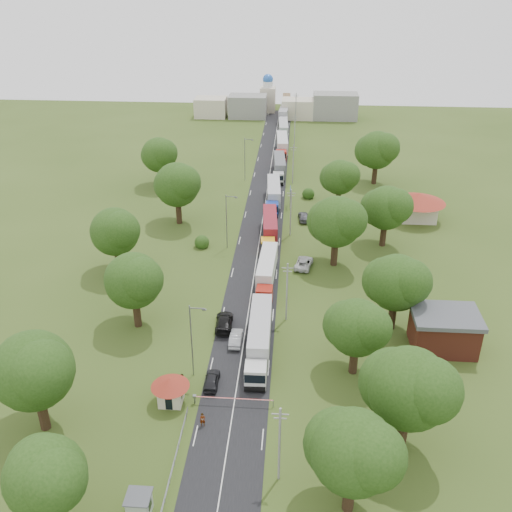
# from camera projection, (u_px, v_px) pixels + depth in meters

# --- Properties ---
(ground) EXTENTS (260.00, 260.00, 0.00)m
(ground) POSITION_uv_depth(u_px,v_px,m) (251.00, 293.00, 87.24)
(ground) COLOR #344818
(ground) RESTS_ON ground
(road) EXTENTS (8.00, 200.00, 0.04)m
(road) POSITION_uv_depth(u_px,v_px,m) (260.00, 237.00, 104.95)
(road) COLOR black
(road) RESTS_ON ground
(boom_barrier) EXTENTS (9.22, 0.35, 1.18)m
(boom_barrier) POSITION_uv_depth(u_px,v_px,m) (222.00, 399.00, 64.79)
(boom_barrier) COLOR slate
(boom_barrier) RESTS_ON ground
(guard_booth) EXTENTS (4.40, 4.40, 3.45)m
(guard_booth) POSITION_uv_depth(u_px,v_px,m) (170.00, 387.00, 64.58)
(guard_booth) COLOR beige
(guard_booth) RESTS_ON ground
(kiosk) EXTENTS (2.30, 2.30, 2.41)m
(kiosk) POSITION_uv_depth(u_px,v_px,m) (139.00, 505.00, 51.72)
(kiosk) COLOR #99A593
(kiosk) RESTS_ON ground
(guard_rail) EXTENTS (0.10, 17.00, 1.70)m
(guard_rail) POSITION_uv_depth(u_px,v_px,m) (173.00, 472.00, 56.58)
(guard_rail) COLOR slate
(guard_rail) RESTS_ON ground
(info_sign) EXTENTS (0.12, 3.10, 4.10)m
(info_sign) POSITION_uv_depth(u_px,v_px,m) (290.00, 193.00, 116.52)
(info_sign) COLOR slate
(info_sign) RESTS_ON ground
(pole_0) EXTENTS (1.60, 0.24, 9.00)m
(pole_0) POSITION_uv_depth(u_px,v_px,m) (280.00, 443.00, 53.74)
(pole_0) COLOR gray
(pole_0) RESTS_ON ground
(pole_1) EXTENTS (1.60, 0.24, 9.00)m
(pole_1) POSITION_uv_depth(u_px,v_px,m) (287.00, 291.00, 78.53)
(pole_1) COLOR gray
(pole_1) RESTS_ON ground
(pole_2) EXTENTS (1.60, 0.24, 9.00)m
(pole_2) POSITION_uv_depth(u_px,v_px,m) (291.00, 212.00, 103.33)
(pole_2) COLOR gray
(pole_2) RESTS_ON ground
(pole_3) EXTENTS (1.60, 0.24, 9.00)m
(pole_3) POSITION_uv_depth(u_px,v_px,m) (293.00, 163.00, 128.12)
(pole_3) COLOR gray
(pole_3) RESTS_ON ground
(pole_4) EXTENTS (1.60, 0.24, 9.00)m
(pole_4) POSITION_uv_depth(u_px,v_px,m) (295.00, 131.00, 152.91)
(pole_4) COLOR gray
(pole_4) RESTS_ON ground
(pole_5) EXTENTS (1.60, 0.24, 9.00)m
(pole_5) POSITION_uv_depth(u_px,v_px,m) (296.00, 107.00, 177.70)
(pole_5) COLOR gray
(pole_5) RESTS_ON ground
(lamp_0) EXTENTS (2.03, 0.22, 10.00)m
(lamp_0) POSITION_uv_depth(u_px,v_px,m) (193.00, 338.00, 67.33)
(lamp_0) COLOR slate
(lamp_0) RESTS_ON ground
(lamp_1) EXTENTS (2.03, 0.22, 10.00)m
(lamp_1) POSITION_uv_depth(u_px,v_px,m) (227.00, 219.00, 98.32)
(lamp_1) COLOR slate
(lamp_1) RESTS_ON ground
(lamp_2) EXTENTS (2.03, 0.22, 10.00)m
(lamp_2) POSITION_uv_depth(u_px,v_px,m) (245.00, 157.00, 129.31)
(lamp_2) COLOR slate
(lamp_2) RESTS_ON ground
(tree_0) EXTENTS (8.80, 8.80, 11.07)m
(tree_0) POSITION_uv_depth(u_px,v_px,m) (353.00, 450.00, 49.64)
(tree_0) COLOR #382616
(tree_0) RESTS_ON ground
(tree_1) EXTENTS (9.60, 9.60, 12.05)m
(tree_1) POSITION_uv_depth(u_px,v_px,m) (409.00, 387.00, 56.05)
(tree_1) COLOR #382616
(tree_1) RESTS_ON ground
(tree_2) EXTENTS (8.00, 8.00, 10.10)m
(tree_2) POSITION_uv_depth(u_px,v_px,m) (357.00, 327.00, 67.49)
(tree_2) COLOR #382616
(tree_2) RESTS_ON ground
(tree_3) EXTENTS (8.80, 8.80, 11.07)m
(tree_3) POSITION_uv_depth(u_px,v_px,m) (396.00, 282.00, 75.68)
(tree_3) COLOR #382616
(tree_3) RESTS_ON ground
(tree_4) EXTENTS (9.60, 9.60, 12.05)m
(tree_4) POSITION_uv_depth(u_px,v_px,m) (336.00, 221.00, 91.79)
(tree_4) COLOR #382616
(tree_4) RESTS_ON ground
(tree_5) EXTENTS (8.80, 8.80, 11.07)m
(tree_5) POSITION_uv_depth(u_px,v_px,m) (386.00, 207.00, 98.57)
(tree_5) COLOR #382616
(tree_5) RESTS_ON ground
(tree_6) EXTENTS (8.00, 8.00, 10.10)m
(tree_6) POSITION_uv_depth(u_px,v_px,m) (340.00, 177.00, 114.35)
(tree_6) COLOR #382616
(tree_6) RESTS_ON ground
(tree_7) EXTENTS (9.60, 9.60, 12.05)m
(tree_7) POSITION_uv_depth(u_px,v_px,m) (377.00, 150.00, 126.50)
(tree_7) COLOR #382616
(tree_7) RESTS_ON ground
(tree_8) EXTENTS (8.00, 8.00, 10.10)m
(tree_8) POSITION_uv_depth(u_px,v_px,m) (46.00, 475.00, 48.05)
(tree_8) COLOR #382616
(tree_8) RESTS_ON ground
(tree_9) EXTENTS (9.60, 9.60, 12.05)m
(tree_9) POSITION_uv_depth(u_px,v_px,m) (34.00, 369.00, 58.51)
(tree_9) COLOR #382616
(tree_9) RESTS_ON ground
(tree_10) EXTENTS (8.80, 8.80, 11.07)m
(tree_10) POSITION_uv_depth(u_px,v_px,m) (134.00, 280.00, 76.18)
(tree_10) COLOR #382616
(tree_10) RESTS_ON ground
(tree_11) EXTENTS (8.80, 8.80, 11.07)m
(tree_11) POSITION_uv_depth(u_px,v_px,m) (115.00, 231.00, 89.91)
(tree_11) COLOR #382616
(tree_11) RESTS_ON ground
(tree_12) EXTENTS (9.60, 9.60, 12.05)m
(tree_12) POSITION_uv_depth(u_px,v_px,m) (177.00, 184.00, 106.95)
(tree_12) COLOR #382616
(tree_12) RESTS_ON ground
(tree_13) EXTENTS (8.80, 8.80, 11.07)m
(tree_13) POSITION_uv_depth(u_px,v_px,m) (159.00, 155.00, 125.46)
(tree_13) COLOR #382616
(tree_13) RESTS_ON ground
(house_brick) EXTENTS (8.60, 6.60, 5.20)m
(house_brick) POSITION_uv_depth(u_px,v_px,m) (444.00, 330.00, 73.72)
(house_brick) COLOR maroon
(house_brick) RESTS_ON ground
(house_cream) EXTENTS (10.08, 10.08, 5.80)m
(house_cream) POSITION_uv_depth(u_px,v_px,m) (418.00, 202.00, 110.19)
(house_cream) COLOR beige
(house_cream) RESTS_ON ground
(distant_town) EXTENTS (52.00, 8.00, 8.00)m
(distant_town) POSITION_uv_depth(u_px,v_px,m) (281.00, 107.00, 182.99)
(distant_town) COLOR gray
(distant_town) RESTS_ON ground
(church) EXTENTS (5.00, 5.00, 12.30)m
(church) POSITION_uv_depth(u_px,v_px,m) (268.00, 95.00, 189.50)
(church) COLOR beige
(church) RESTS_ON ground
(truck_0) EXTENTS (2.86, 15.60, 4.32)m
(truck_0) POSITION_uv_depth(u_px,v_px,m) (259.00, 337.00, 72.97)
(truck_0) COLOR silver
(truck_0) RESTS_ON ground
(truck_1) EXTENTS (2.89, 14.34, 3.97)m
(truck_1) POSITION_uv_depth(u_px,v_px,m) (267.00, 271.00, 88.83)
(truck_1) COLOR #9F1D12
(truck_1) RESTS_ON ground
(truck_2) EXTENTS (3.22, 14.43, 3.98)m
(truck_2) POSITION_uv_depth(u_px,v_px,m) (270.00, 228.00, 103.35)
(truck_2) COLOR gold
(truck_2) RESTS_ON ground
(truck_3) EXTENTS (3.31, 15.04, 4.15)m
(truck_3) POSITION_uv_depth(u_px,v_px,m) (273.00, 194.00, 118.00)
(truck_3) COLOR #193697
(truck_3) RESTS_ON ground
(truck_4) EXTENTS (3.27, 14.47, 3.99)m
(truck_4) POSITION_uv_depth(u_px,v_px,m) (279.00, 167.00, 134.04)
(truck_4) COLOR #BEBEBE
(truck_4) RESTS_ON ground
(truck_5) EXTENTS (3.37, 15.67, 4.33)m
(truck_5) POSITION_uv_depth(u_px,v_px,m) (282.00, 146.00, 148.71)
(truck_5) COLOR red
(truck_5) RESTS_ON ground
(truck_6) EXTENTS (3.07, 14.58, 4.03)m
(truck_6) POSITION_uv_depth(u_px,v_px,m) (283.00, 130.00, 163.19)
(truck_6) COLOR #26673B
(truck_6) RESTS_ON ground
(truck_7) EXTENTS (3.13, 15.30, 4.23)m
(truck_7) POSITION_uv_depth(u_px,v_px,m) (284.00, 115.00, 179.09)
(truck_7) COLOR silver
(truck_7) RESTS_ON ground
(truck_8) EXTENTS (2.83, 15.31, 4.24)m
(truck_8) POSITION_uv_depth(u_px,v_px,m) (286.00, 103.00, 193.21)
(truck_8) COLOR olive
(truck_8) RESTS_ON ground
(car_lane_front) EXTENTS (1.71, 4.20, 1.43)m
(car_lane_front) POSITION_uv_depth(u_px,v_px,m) (212.00, 380.00, 67.94)
(car_lane_front) COLOR black
(car_lane_front) RESTS_ON ground
(car_lane_mid) EXTENTS (1.56, 4.40, 1.45)m
(car_lane_mid) POSITION_uv_depth(u_px,v_px,m) (236.00, 338.00, 75.47)
(car_lane_mid) COLOR #A4A7AC
(car_lane_mid) RESTS_ON ground
(car_lane_rear) EXTENTS (2.64, 5.84, 1.66)m
(car_lane_rear) POSITION_uv_depth(u_px,v_px,m) (224.00, 322.00, 78.64)
(car_lane_rear) COLOR black
(car_lane_rear) RESTS_ON ground
(car_verge_near) EXTENTS (3.49, 5.78, 1.50)m
(car_verge_near) POSITION_uv_depth(u_px,v_px,m) (304.00, 263.00, 94.21)
(car_verge_near) COLOR silver
(car_verge_near) RESTS_ON ground
(car_verge_far) EXTENTS (2.32, 4.91, 1.62)m
(car_verge_far) POSITION_uv_depth(u_px,v_px,m) (304.00, 217.00, 111.16)
(car_verge_far) COLOR #4C4D53
(car_verge_far) RESTS_ON ground
(pedestrian_near) EXTENTS (0.67, 0.48, 1.71)m
(pedestrian_near) POSITION_uv_depth(u_px,v_px,m) (203.00, 420.00, 61.81)
(pedestrian_near) COLOR gray
(pedestrian_near) RESTS_ON ground
(pedestrian_booth) EXTENTS (0.84, 0.94, 1.59)m
(pedestrian_booth) POSITION_uv_depth(u_px,v_px,m) (182.00, 380.00, 67.82)
(pedestrian_booth) COLOR gray
(pedestrian_booth) RESTS_ON ground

